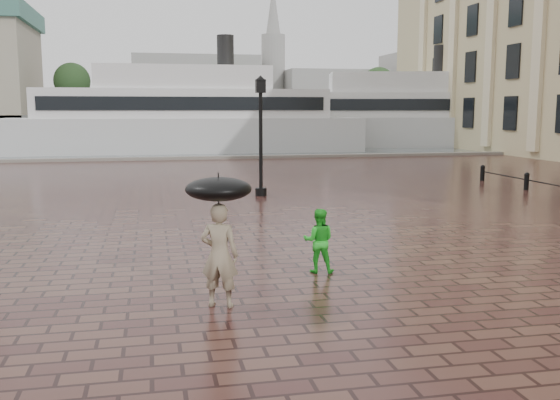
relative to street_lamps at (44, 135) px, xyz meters
name	(u,v)px	position (x,y,z in m)	size (l,w,h in m)	color
ground	(226,321)	(5.00, -15.33, -2.33)	(300.00, 300.00, 0.00)	#351A18
harbour_water	(158,130)	(5.00, 76.67, -2.33)	(240.00, 240.00, 0.00)	#4B555C
quay_edge	(169,160)	(5.00, 16.67, -2.33)	(80.00, 0.60, 0.30)	slate
far_shore	(155,118)	(5.00, 144.67, -1.33)	(300.00, 60.00, 2.00)	#4C4C47
distant_skyline	(341,85)	(53.14, 134.67, 7.13)	(102.50, 22.00, 33.00)	gray
far_trees	(154,82)	(5.00, 122.67, 7.09)	(188.00, 8.00, 13.50)	#2D2119
street_lamps	(44,135)	(0.00, 0.00, 0.00)	(15.44, 12.44, 4.40)	black
adult_pedestrian	(219,255)	(4.99, -14.55, -1.44)	(0.64, 0.42, 1.77)	gray
child_pedestrian	(319,241)	(7.20, -12.74, -1.67)	(0.64, 0.50, 1.31)	green
ferry_near	(184,117)	(6.48, 24.34, 0.36)	(27.24, 6.67, 8.92)	#B8B8B8
ferry_far	(403,116)	(25.97, 27.99, 0.33)	(27.66, 12.19, 8.82)	#B8B8B8
umbrella	(218,189)	(4.99, -14.55, -0.33)	(1.10, 1.10, 1.16)	black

